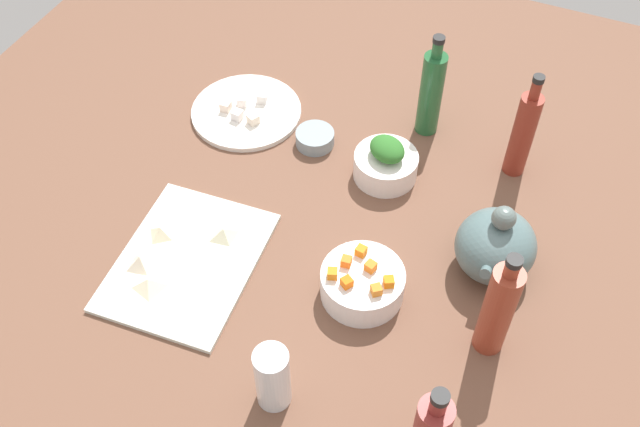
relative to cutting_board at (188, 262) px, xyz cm
name	(u,v)px	position (x,y,z in cm)	size (l,w,h in cm)	color
tabletop	(320,234)	(-17.78, 20.05, -2.00)	(190.00, 190.00, 3.00)	brown
cutting_board	(188,262)	(0.00, 0.00, 0.00)	(33.08, 25.37, 1.00)	silver
plate_tofu	(246,112)	(-42.27, -9.05, 0.10)	(25.11, 25.11, 1.20)	white
bowl_greens	(386,166)	(-36.88, 26.72, 2.38)	(13.44, 13.44, 5.77)	white
bowl_carrots	(362,284)	(-7.01, 33.23, 2.52)	(15.51, 15.51, 6.04)	white
bowl_small_side	(315,138)	(-39.67, 9.28, 1.14)	(8.48, 8.48, 3.28)	gray
teapot	(496,245)	(-22.45, 53.51, 6.13)	(17.32, 15.02, 16.77)	slate
bottle_1	(498,309)	(-6.06, 57.48, 10.45)	(5.35, 5.35, 24.94)	maroon
bottle_2	(523,133)	(-49.54, 51.27, 10.19)	(4.60, 4.60, 25.33)	maroon
bottle_3	(431,92)	(-54.07, 30.19, 10.17)	(5.06, 5.06, 24.97)	#245D32
drinking_glass_0	(273,378)	(18.38, 27.46, 6.35)	(5.86, 5.86, 13.70)	white
carrot_cube_0	(389,282)	(-6.68, 38.22, 6.44)	(1.80, 1.80, 1.80)	orange
carrot_cube_1	(332,274)	(-4.31, 28.34, 6.44)	(1.80, 1.80, 1.80)	orange
carrot_cube_2	(371,266)	(-8.52, 34.05, 6.44)	(1.80, 1.80, 1.80)	orange
carrot_cube_3	(361,251)	(-11.10, 31.19, 6.44)	(1.80, 1.80, 1.80)	orange
carrot_cube_4	(347,282)	(-3.60, 31.42, 6.44)	(1.80, 1.80, 1.80)	orange
carrot_cube_5	(376,290)	(-4.17, 36.80, 6.44)	(1.80, 1.80, 1.80)	orange
carrot_cube_6	(346,261)	(-7.81, 29.61, 6.44)	(1.80, 1.80, 1.80)	orange
chopped_greens_mound	(387,149)	(-36.88, 26.72, 7.32)	(8.11, 6.56, 4.11)	#2D6B26
tofu_cube_0	(242,101)	(-43.45, -10.65, 1.80)	(2.20, 2.20, 2.20)	white
tofu_cube_1	(262,98)	(-46.36, -6.96, 1.80)	(2.20, 2.20, 2.20)	white
tofu_cube_2	(253,119)	(-39.07, -5.57, 1.80)	(2.20, 2.20, 2.20)	#F8E2C9
tofu_cube_3	(237,115)	(-38.85, -9.48, 1.80)	(2.20, 2.20, 2.20)	white
tofu_cube_4	(226,106)	(-40.42, -13.25, 1.80)	(2.20, 2.20, 2.20)	#FAE0CA
dumpling_0	(149,283)	(8.14, -3.26, 1.68)	(4.95, 4.93, 2.36)	#EFE4BF
dumpling_1	(224,233)	(-7.94, 3.77, 1.64)	(4.63, 4.10, 2.28)	beige
dumpling_2	(160,231)	(-3.33, -7.78, 1.61)	(4.12, 3.95, 2.22)	beige
dumpling_3	(140,261)	(4.52, -7.34, 1.82)	(4.54, 4.24, 2.65)	beige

